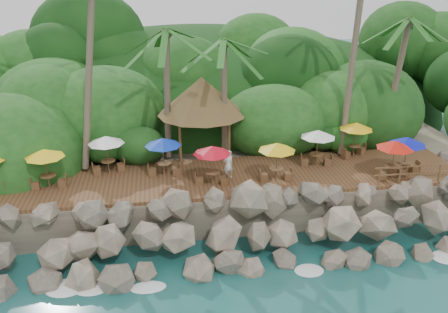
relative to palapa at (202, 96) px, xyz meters
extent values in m
plane|color=#19514F|center=(0.79, -9.56, -5.79)|extent=(140.00, 140.00, 0.00)
cube|color=gray|center=(0.79, 6.44, -4.74)|extent=(32.00, 25.20, 2.10)
ellipsoid|color=#143811|center=(0.79, 13.94, -5.79)|extent=(44.80, 28.00, 15.40)
cube|color=brown|center=(0.79, -3.56, -3.59)|extent=(26.00, 5.00, 0.20)
ellipsoid|color=white|center=(-8.21, -9.26, -5.76)|extent=(1.20, 0.80, 0.06)
ellipsoid|color=white|center=(-5.21, -9.26, -5.76)|extent=(1.20, 0.80, 0.06)
ellipsoid|color=white|center=(-2.21, -9.26, -5.76)|extent=(1.20, 0.80, 0.06)
ellipsoid|color=white|center=(0.79, -9.26, -5.76)|extent=(1.20, 0.80, 0.06)
ellipsoid|color=white|center=(3.79, -9.26, -5.76)|extent=(1.20, 0.80, 0.06)
ellipsoid|color=white|center=(6.79, -9.26, -5.76)|extent=(1.20, 0.80, 0.06)
ellipsoid|color=white|center=(9.79, -9.26, -5.76)|extent=(1.20, 0.80, 0.06)
cylinder|color=brown|center=(-6.02, -0.77, 2.03)|extent=(1.76, 2.76, 10.81)
cylinder|color=brown|center=(-1.99, -0.66, 0.19)|extent=(0.64, 1.00, 7.37)
ellipsoid|color=#23601E|center=(-1.99, -0.66, 3.88)|extent=(6.00, 6.00, 2.40)
cylinder|color=brown|center=(1.21, -0.81, -0.11)|extent=(0.59, 0.59, 6.77)
ellipsoid|color=#23601E|center=(1.21, -0.81, 3.27)|extent=(6.00, 6.00, 2.40)
cylinder|color=brown|center=(8.58, -0.91, 2.20)|extent=(1.44, 1.98, 11.31)
cylinder|color=brown|center=(11.57, -0.58, 0.40)|extent=(0.78, 1.08, 7.77)
ellipsoid|color=#23601E|center=(11.57, -0.58, 4.28)|extent=(6.00, 6.00, 2.40)
cylinder|color=brown|center=(-1.40, -1.40, -2.29)|extent=(0.16, 0.16, 2.40)
cylinder|color=brown|center=(1.40, -1.40, -2.29)|extent=(0.16, 0.16, 2.40)
cylinder|color=brown|center=(-1.40, 1.40, -2.29)|extent=(0.16, 0.16, 2.40)
cylinder|color=brown|center=(1.40, 1.40, -2.29)|extent=(0.16, 0.16, 2.40)
cone|color=brown|center=(0.00, 0.00, 0.01)|extent=(5.21, 5.21, 2.20)
cylinder|color=brown|center=(8.76, -1.96, -3.15)|extent=(0.07, 0.07, 0.69)
cylinder|color=brown|center=(8.76, -1.96, -2.79)|extent=(0.78, 0.78, 0.05)
cylinder|color=brown|center=(8.76, -1.96, -2.47)|extent=(0.05, 0.05, 2.04)
cone|color=yellow|center=(8.76, -1.96, -1.59)|extent=(1.95, 1.95, 0.42)
cube|color=brown|center=(8.17, -2.23, -3.28)|extent=(0.52, 0.52, 0.43)
cube|color=brown|center=(9.35, -1.69, -3.28)|extent=(0.52, 0.52, 0.43)
cylinder|color=brown|center=(-5.36, -2.28, -3.15)|extent=(0.07, 0.07, 0.69)
cylinder|color=brown|center=(-5.36, -2.28, -2.79)|extent=(0.78, 0.78, 0.05)
cylinder|color=brown|center=(-5.36, -2.28, -2.47)|extent=(0.05, 0.05, 2.04)
cone|color=white|center=(-5.36, -2.28, -1.59)|extent=(1.95, 1.95, 0.42)
cube|color=brown|center=(-5.99, -2.43, -3.28)|extent=(0.47, 0.47, 0.43)
cube|color=brown|center=(-4.73, -2.13, -3.28)|extent=(0.47, 0.47, 0.43)
cylinder|color=brown|center=(-2.37, -3.04, -3.15)|extent=(0.07, 0.07, 0.69)
cylinder|color=brown|center=(-2.37, -3.04, -2.79)|extent=(0.78, 0.78, 0.05)
cylinder|color=brown|center=(-2.37, -3.04, -2.47)|extent=(0.05, 0.05, 2.04)
cone|color=#0D2FB0|center=(-2.37, -3.04, -1.59)|extent=(1.95, 1.95, 0.42)
cube|color=brown|center=(-3.02, -3.01, -3.28)|extent=(0.40, 0.40, 0.43)
cube|color=brown|center=(-1.72, -3.06, -3.28)|extent=(0.40, 0.40, 0.43)
cylinder|color=brown|center=(6.12, -2.97, -3.15)|extent=(0.07, 0.07, 0.69)
cylinder|color=brown|center=(6.12, -2.97, -2.79)|extent=(0.78, 0.78, 0.05)
cylinder|color=brown|center=(6.12, -2.97, -2.47)|extent=(0.05, 0.05, 2.04)
cone|color=silver|center=(6.12, -2.97, -1.59)|extent=(1.95, 1.95, 0.42)
cube|color=brown|center=(5.48, -2.86, -3.28)|extent=(0.45, 0.45, 0.43)
cube|color=brown|center=(6.77, -3.07, -3.28)|extent=(0.45, 0.45, 0.43)
cube|color=brown|center=(-10.36, -4.05, -3.28)|extent=(0.43, 0.43, 0.43)
cylinder|color=brown|center=(3.38, -4.60, -3.15)|extent=(0.07, 0.07, 0.69)
cylinder|color=brown|center=(3.38, -4.60, -2.79)|extent=(0.78, 0.78, 0.05)
cylinder|color=brown|center=(3.38, -4.60, -2.47)|extent=(0.05, 0.05, 2.04)
cone|color=gold|center=(3.38, -4.60, -1.59)|extent=(1.95, 1.95, 0.42)
cube|color=brown|center=(2.73, -4.58, -3.28)|extent=(0.40, 0.40, 0.43)
cube|color=brown|center=(4.03, -4.62, -3.28)|extent=(0.40, 0.40, 0.43)
cylinder|color=brown|center=(10.43, -4.74, -3.15)|extent=(0.07, 0.07, 0.69)
cylinder|color=brown|center=(10.43, -4.74, -2.79)|extent=(0.78, 0.78, 0.05)
cylinder|color=brown|center=(10.43, -4.74, -2.47)|extent=(0.05, 0.05, 2.04)
cone|color=#0C14A8|center=(10.43, -4.74, -1.59)|extent=(1.95, 1.95, 0.42)
cube|color=brown|center=(9.79, -4.79, -3.28)|extent=(0.42, 0.42, 0.43)
cube|color=brown|center=(11.08, -4.69, -3.28)|extent=(0.42, 0.42, 0.43)
cylinder|color=brown|center=(9.52, -5.16, -3.15)|extent=(0.07, 0.07, 0.69)
cylinder|color=brown|center=(9.52, -5.16, -2.79)|extent=(0.78, 0.78, 0.05)
cylinder|color=brown|center=(9.52, -5.16, -2.47)|extent=(0.05, 0.05, 2.04)
cone|color=red|center=(9.52, -5.16, -1.59)|extent=(1.95, 1.95, 0.42)
cube|color=brown|center=(8.89, -5.30, -3.28)|extent=(0.47, 0.47, 0.43)
cube|color=brown|center=(10.16, -5.02, -3.28)|extent=(0.47, 0.47, 0.43)
cylinder|color=brown|center=(0.04, -4.55, -3.15)|extent=(0.07, 0.07, 0.69)
cylinder|color=brown|center=(0.04, -4.55, -2.79)|extent=(0.78, 0.78, 0.05)
cylinder|color=brown|center=(0.04, -4.55, -2.47)|extent=(0.05, 0.05, 2.04)
cone|color=red|center=(0.04, -4.55, -1.59)|extent=(1.95, 1.95, 0.42)
cube|color=brown|center=(-0.59, -4.41, -3.28)|extent=(0.46, 0.46, 0.43)
cube|color=brown|center=(0.68, -4.69, -3.28)|extent=(0.46, 0.46, 0.43)
cylinder|color=brown|center=(-8.19, -3.81, -3.15)|extent=(0.07, 0.07, 0.69)
cylinder|color=brown|center=(-8.19, -3.81, -2.79)|extent=(0.78, 0.78, 0.05)
cylinder|color=brown|center=(-8.19, -3.81, -2.47)|extent=(0.05, 0.05, 2.04)
cone|color=yellow|center=(-8.19, -3.81, -1.59)|extent=(1.95, 1.95, 0.42)
cube|color=brown|center=(-8.84, -3.83, -3.28)|extent=(0.40, 0.40, 0.43)
cube|color=brown|center=(-7.54, -3.78, -3.28)|extent=(0.40, 0.40, 0.43)
cylinder|color=brown|center=(8.48, -5.91, -2.99)|extent=(0.10, 0.10, 1.00)
cylinder|color=brown|center=(9.58, -5.91, -2.99)|extent=(0.10, 0.10, 1.00)
cylinder|color=brown|center=(10.68, -5.91, -2.99)|extent=(0.10, 0.10, 1.00)
cylinder|color=brown|center=(11.78, -5.91, -2.99)|extent=(0.10, 0.10, 1.00)
imported|color=white|center=(0.96, -3.98, -2.69)|extent=(0.69, 0.59, 1.60)
camera|label=1|loc=(-2.50, -26.19, 6.90)|focal=37.39mm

